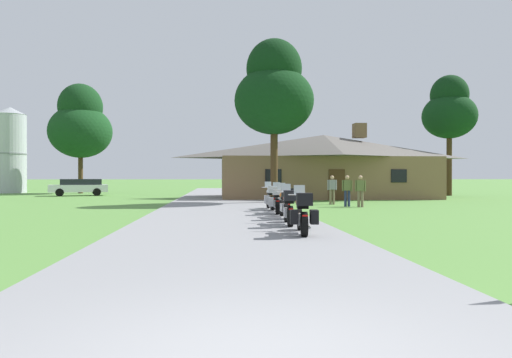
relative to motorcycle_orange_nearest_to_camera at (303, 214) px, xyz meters
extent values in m
plane|color=#56893D|center=(-1.94, 11.53, -0.61)|extent=(500.00, 500.00, 0.00)
cube|color=gray|center=(-1.94, 9.53, -0.58)|extent=(6.40, 80.00, 0.06)
cylinder|color=black|center=(0.09, 0.96, -0.23)|extent=(0.17, 0.65, 0.64)
cylinder|color=black|center=(-0.04, -0.48, -0.23)|extent=(0.21, 0.65, 0.64)
cube|color=silver|center=(0.02, 0.22, -0.17)|extent=(0.31, 0.58, 0.30)
ellipsoid|color=orange|center=(0.04, 0.48, 0.28)|extent=(0.35, 0.54, 0.26)
cube|color=black|center=(0.00, 0.02, 0.19)|extent=(0.33, 0.54, 0.10)
cylinder|color=silver|center=(0.08, 0.92, 0.47)|extent=(0.66, 0.09, 0.03)
cylinder|color=silver|center=(0.09, 0.96, 0.13)|extent=(0.08, 0.24, 0.73)
cube|color=#B2BCC6|center=(0.09, 1.02, 0.61)|extent=(0.33, 0.14, 0.27)
sphere|color=silver|center=(0.08, 0.92, 0.33)|extent=(0.11, 0.11, 0.11)
cube|color=black|center=(-0.05, -0.53, 0.41)|extent=(0.43, 0.39, 0.32)
cube|color=red|center=(-0.06, -0.69, 0.00)|extent=(0.14, 0.04, 0.06)
cylinder|color=silver|center=(0.12, -0.17, -0.33)|extent=(0.12, 0.55, 0.07)
cube|color=black|center=(-0.30, -0.40, -0.05)|extent=(0.24, 0.42, 0.36)
cube|color=black|center=(0.22, -0.45, -0.05)|extent=(0.24, 0.42, 0.36)
cylinder|color=black|center=(0.04, 3.32, -0.23)|extent=(0.15, 0.65, 0.64)
cylinder|color=black|center=(-0.04, 1.88, -0.23)|extent=(0.19, 0.65, 0.64)
cube|color=silver|center=(0.00, 2.58, -0.17)|extent=(0.29, 0.57, 0.30)
ellipsoid|color=maroon|center=(0.01, 2.84, 0.28)|extent=(0.33, 0.54, 0.26)
cube|color=black|center=(-0.02, 2.38, 0.19)|extent=(0.31, 0.54, 0.10)
cylinder|color=silver|center=(0.04, 3.28, 0.47)|extent=(0.66, 0.07, 0.03)
cylinder|color=silver|center=(0.04, 3.32, 0.13)|extent=(0.07, 0.24, 0.73)
cube|color=#B2BCC6|center=(0.04, 3.38, 0.61)|extent=(0.33, 0.13, 0.27)
sphere|color=silver|center=(0.04, 3.28, 0.33)|extent=(0.11, 0.11, 0.11)
cube|color=black|center=(-0.05, 1.83, 0.41)|extent=(0.42, 0.38, 0.32)
cube|color=red|center=(-0.06, 1.66, 0.00)|extent=(0.14, 0.04, 0.06)
cylinder|color=silver|center=(0.11, 2.19, -0.33)|extent=(0.10, 0.55, 0.07)
cylinder|color=black|center=(0.21, 5.72, -0.23)|extent=(0.12, 0.64, 0.64)
cylinder|color=black|center=(0.22, 4.28, -0.23)|extent=(0.16, 0.64, 0.64)
cube|color=silver|center=(0.21, 4.98, -0.17)|extent=(0.26, 0.56, 0.30)
ellipsoid|color=orange|center=(0.21, 5.24, 0.28)|extent=(0.30, 0.52, 0.26)
cube|color=black|center=(0.21, 4.78, 0.19)|extent=(0.28, 0.52, 0.10)
cylinder|color=silver|center=(0.21, 5.68, 0.47)|extent=(0.66, 0.04, 0.03)
cylinder|color=silver|center=(0.21, 5.72, 0.13)|extent=(0.06, 0.24, 0.73)
cube|color=#B2BCC6|center=(0.21, 5.78, 0.61)|extent=(0.32, 0.11, 0.27)
sphere|color=silver|center=(0.21, 5.68, 0.33)|extent=(0.11, 0.11, 0.11)
cube|color=black|center=(0.22, 4.23, 0.41)|extent=(0.40, 0.36, 0.32)
cube|color=red|center=(0.22, 4.06, 0.00)|extent=(0.14, 0.03, 0.06)
cylinder|color=silver|center=(0.36, 4.60, -0.33)|extent=(0.07, 0.55, 0.07)
cylinder|color=black|center=(0.28, 7.89, -0.23)|extent=(0.17, 0.65, 0.64)
cylinder|color=black|center=(0.14, 6.45, -0.23)|extent=(0.21, 0.65, 0.64)
cube|color=silver|center=(0.21, 7.15, -0.17)|extent=(0.31, 0.58, 0.30)
ellipsoid|color=black|center=(0.23, 7.41, 0.28)|extent=(0.35, 0.55, 0.26)
cube|color=black|center=(0.19, 6.95, 0.19)|extent=(0.33, 0.54, 0.10)
cylinder|color=silver|center=(0.27, 7.85, 0.47)|extent=(0.66, 0.10, 0.03)
cylinder|color=silver|center=(0.28, 7.89, 0.13)|extent=(0.08, 0.24, 0.73)
cube|color=#B2BCC6|center=(0.28, 7.95, 0.61)|extent=(0.33, 0.14, 0.27)
sphere|color=silver|center=(0.27, 7.85, 0.33)|extent=(0.11, 0.11, 0.11)
cube|color=#B7B7BC|center=(0.13, 6.40, 0.41)|extent=(0.43, 0.40, 0.32)
cube|color=red|center=(0.12, 6.23, 0.00)|extent=(0.14, 0.04, 0.06)
cylinder|color=silver|center=(0.31, 6.76, -0.33)|extent=(0.12, 0.55, 0.07)
cube|color=#B7B7BC|center=(-0.11, 6.53, -0.05)|extent=(0.24, 0.42, 0.36)
cube|color=#B7B7BC|center=(0.40, 6.48, -0.05)|extent=(0.24, 0.42, 0.36)
cylinder|color=black|center=(0.15, 10.13, -0.23)|extent=(0.13, 0.64, 0.64)
cylinder|color=black|center=(0.20, 8.69, -0.23)|extent=(0.18, 0.64, 0.64)
cube|color=silver|center=(0.17, 9.39, -0.17)|extent=(0.28, 0.57, 0.30)
ellipsoid|color=silver|center=(0.17, 9.65, 0.28)|extent=(0.32, 0.53, 0.26)
cube|color=black|center=(0.18, 9.19, 0.19)|extent=(0.30, 0.53, 0.10)
cylinder|color=silver|center=(0.15, 10.09, 0.47)|extent=(0.66, 0.05, 0.03)
cylinder|color=silver|center=(0.15, 10.13, 0.13)|extent=(0.07, 0.24, 0.73)
cube|color=#B2BCC6|center=(0.15, 10.19, 0.61)|extent=(0.32, 0.12, 0.27)
sphere|color=silver|center=(0.15, 10.09, 0.33)|extent=(0.11, 0.11, 0.11)
cube|color=#B7B7BC|center=(0.20, 8.64, 0.41)|extent=(0.41, 0.37, 0.32)
cube|color=red|center=(0.21, 8.47, 0.00)|extent=(0.14, 0.03, 0.06)
cylinder|color=silver|center=(0.33, 9.02, -0.33)|extent=(0.09, 0.55, 0.07)
cube|color=#B7B7BC|center=(-0.06, 8.73, -0.05)|extent=(0.21, 0.41, 0.36)
cube|color=#B7B7BC|center=(0.46, 8.75, -0.05)|extent=(0.21, 0.41, 0.36)
cube|color=brown|center=(5.69, 22.36, 0.90)|extent=(15.43, 7.81, 3.01)
pyramid|color=#5B5651|center=(5.69, 22.36, 3.28)|extent=(16.36, 8.28, 1.77)
cube|color=brown|center=(8.47, 22.36, 4.51)|extent=(0.90, 0.90, 1.10)
cube|color=#472D19|center=(5.69, 18.42, 0.44)|extent=(1.10, 0.08, 2.10)
cube|color=black|center=(1.37, 18.42, 1.05)|extent=(1.10, 0.06, 0.90)
cube|color=black|center=(10.01, 18.42, 1.05)|extent=(1.10, 0.06, 0.90)
cylinder|color=#75664C|center=(4.14, 13.82, -0.18)|extent=(0.14, 0.14, 0.86)
cylinder|color=#75664C|center=(4.32, 13.81, -0.18)|extent=(0.14, 0.14, 0.86)
cube|color=gray|center=(4.23, 13.81, 0.53)|extent=(0.37, 0.23, 0.56)
cylinder|color=gray|center=(4.00, 13.82, 0.51)|extent=(0.09, 0.09, 0.58)
cylinder|color=gray|center=(4.46, 13.81, 0.51)|extent=(0.09, 0.09, 0.58)
sphere|color=tan|center=(4.23, 13.81, 0.95)|extent=(0.21, 0.21, 0.21)
cylinder|color=navy|center=(4.49, 11.94, -0.18)|extent=(0.14, 0.14, 0.86)
cylinder|color=navy|center=(4.67, 11.91, -0.18)|extent=(0.14, 0.14, 0.86)
cube|color=#5B6638|center=(4.58, 11.92, 0.53)|extent=(0.39, 0.28, 0.56)
cylinder|color=#5B6638|center=(4.35, 11.96, 0.51)|extent=(0.09, 0.09, 0.58)
cylinder|color=#5B6638|center=(4.80, 11.89, 0.51)|extent=(0.09, 0.09, 0.58)
sphere|color=tan|center=(4.58, 11.92, 0.95)|extent=(0.21, 0.21, 0.21)
cylinder|color=#75664C|center=(5.24, 11.42, -0.18)|extent=(0.14, 0.14, 0.86)
cylinder|color=#75664C|center=(5.07, 11.48, -0.18)|extent=(0.14, 0.14, 0.86)
cube|color=#5B6638|center=(5.15, 11.45, 0.53)|extent=(0.41, 0.33, 0.56)
cylinder|color=#5B6638|center=(5.37, 11.37, 0.51)|extent=(0.09, 0.09, 0.58)
cylinder|color=#5B6638|center=(4.94, 11.53, 0.51)|extent=(0.09, 0.09, 0.58)
sphere|color=tan|center=(5.15, 11.45, 0.95)|extent=(0.21, 0.21, 0.21)
cylinder|color=#422D19|center=(1.07, 15.42, 1.82)|extent=(0.44, 0.44, 4.86)
ellipsoid|color=#0F3314|center=(1.07, 15.42, 5.57)|extent=(4.79, 4.79, 4.07)
ellipsoid|color=black|center=(1.07, 15.42, 7.48)|extent=(3.35, 3.35, 3.59)
cylinder|color=#422D19|center=(17.07, 25.18, 2.13)|extent=(0.44, 0.44, 5.48)
ellipsoid|color=#0F3314|center=(17.07, 25.18, 6.09)|extent=(4.44, 4.44, 3.77)
ellipsoid|color=black|center=(17.07, 25.18, 7.87)|extent=(3.11, 3.11, 3.33)
cylinder|color=#422D19|center=(-15.45, 32.97, 1.53)|extent=(0.44, 0.44, 4.28)
ellipsoid|color=#143D19|center=(-15.45, 32.97, 5.29)|extent=(5.89, 5.89, 5.00)
ellipsoid|color=#123716|center=(-15.45, 32.97, 7.64)|extent=(4.12, 4.12, 4.41)
cylinder|color=#B2B7BC|center=(-22.69, 34.72, 3.23)|extent=(2.97, 2.97, 7.68)
cone|color=#999EA3|center=(-22.69, 34.72, 7.44)|extent=(3.02, 3.02, 0.74)
cylinder|color=gray|center=(-22.69, 34.72, 3.23)|extent=(3.05, 3.05, 0.15)
cube|color=silver|center=(-13.98, 27.35, 0.01)|extent=(4.94, 3.11, 0.60)
cube|color=black|center=(-13.79, 27.41, 0.55)|extent=(3.55, 2.50, 0.48)
cylinder|color=black|center=(-15.09, 26.12, -0.29)|extent=(0.68, 0.40, 0.64)
cylinder|color=black|center=(-15.59, 27.74, -0.29)|extent=(0.68, 0.40, 0.64)
cylinder|color=black|center=(-12.37, 26.96, -0.29)|extent=(0.68, 0.40, 0.64)
cylinder|color=black|center=(-12.87, 28.57, -0.29)|extent=(0.68, 0.40, 0.64)
camera|label=1|loc=(-2.22, -12.19, 0.99)|focal=32.36mm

